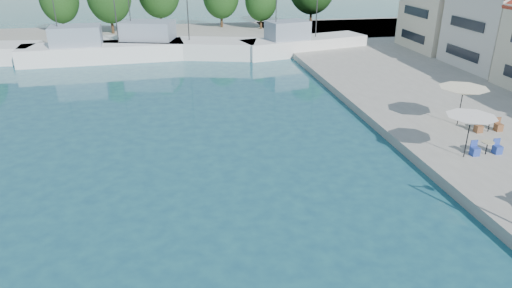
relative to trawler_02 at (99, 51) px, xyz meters
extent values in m
cube|color=gray|center=(6.88, 12.75, -0.77)|extent=(90.00, 16.00, 0.60)
cube|color=silver|center=(38.88, -12.25, 3.03)|extent=(8.00, 8.50, 7.00)
cube|color=#F0E2C0|center=(38.88, -3.25, 3.28)|extent=(8.60, 8.50, 7.50)
cube|color=white|center=(0.44, 0.03, -0.37)|extent=(17.23, 5.52, 2.20)
cube|color=gray|center=(-2.10, -0.14, 1.73)|extent=(5.30, 3.72, 2.00)
cylinder|color=#2D2D2D|center=(2.13, 0.14, 4.73)|extent=(0.12, 0.12, 8.00)
cylinder|color=#2D2D2D|center=(-3.79, -0.25, 3.73)|extent=(0.10, 0.10, 6.00)
cube|color=white|center=(7.92, 1.13, -0.37)|extent=(19.20, 9.41, 2.20)
cube|color=gray|center=(5.22, 1.85, 1.73)|extent=(6.34, 5.02, 2.00)
cylinder|color=#2D2D2D|center=(9.71, 0.66, 4.73)|extent=(0.12, 0.12, 8.00)
cylinder|color=#2D2D2D|center=(3.43, 2.32, 3.73)|extent=(0.10, 0.10, 6.00)
cube|color=white|center=(22.80, -0.17, -0.37)|extent=(15.35, 7.49, 2.20)
cube|color=gray|center=(20.65, -0.73, 1.73)|extent=(5.06, 4.00, 2.00)
cylinder|color=#2D2D2D|center=(24.24, 0.21, 4.73)|extent=(0.12, 0.12, 8.00)
cylinder|color=#2D2D2D|center=(19.21, -1.11, 3.73)|extent=(0.10, 0.10, 6.00)
cylinder|color=#3F2B19|center=(-6.76, 16.29, 1.21)|extent=(0.36, 0.36, 3.35)
cylinder|color=#3F2B19|center=(0.00, 13.94, 1.42)|extent=(0.36, 0.36, 3.78)
cylinder|color=#3F2B19|center=(6.41, 17.51, 1.49)|extent=(0.36, 0.36, 3.92)
cylinder|color=#3F2B19|center=(15.08, 16.61, 1.24)|extent=(0.36, 0.36, 3.42)
cylinder|color=#3F2B19|center=(20.46, 14.23, 1.02)|extent=(0.36, 0.36, 2.98)
ellipsoid|color=#1C3B12|center=(20.46, 14.23, 3.40)|extent=(4.52, 4.52, 5.66)
cylinder|color=#3F2B19|center=(28.25, 15.69, 1.85)|extent=(0.36, 0.36, 4.64)
cylinder|color=black|center=(23.37, -30.70, 0.74)|extent=(0.06, 0.06, 2.41)
cone|color=white|center=(23.37, -30.70, 1.69)|extent=(2.68, 2.68, 0.50)
cylinder|color=black|center=(25.91, -26.04, 0.79)|extent=(0.06, 0.06, 2.51)
cone|color=#F8ECC1|center=(25.91, -26.04, 1.79)|extent=(3.10, 3.10, 0.50)
cylinder|color=black|center=(24.78, -30.60, -0.10)|extent=(0.06, 0.06, 0.74)
cylinder|color=tan|center=(24.78, -30.60, 0.27)|extent=(0.70, 0.70, 0.04)
cube|color=#2841A0|center=(25.48, -30.60, -0.24)|extent=(0.42, 0.42, 0.46)
cube|color=#2841A0|center=(24.08, -30.60, -0.24)|extent=(0.42, 0.42, 0.46)
cylinder|color=black|center=(27.13, -27.50, -0.10)|extent=(0.06, 0.06, 0.74)
cylinder|color=tan|center=(27.13, -27.50, 0.27)|extent=(0.70, 0.70, 0.04)
cube|color=brown|center=(27.83, -27.50, -0.24)|extent=(0.42, 0.42, 0.46)
cube|color=brown|center=(26.43, -27.50, -0.24)|extent=(0.42, 0.42, 0.46)
camera|label=1|loc=(7.96, -51.23, 10.19)|focal=32.00mm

